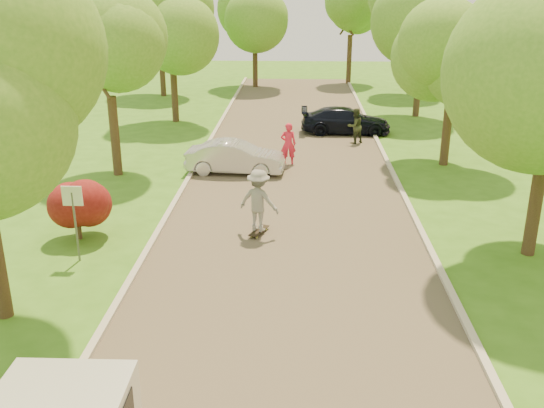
% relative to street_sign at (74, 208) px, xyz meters
% --- Properties ---
extents(ground, '(100.00, 100.00, 0.00)m').
position_rel_street_sign_xyz_m(ground, '(5.80, -4.00, -1.56)').
color(ground, '#38701A').
rests_on(ground, ground).
extents(road, '(8.00, 60.00, 0.01)m').
position_rel_street_sign_xyz_m(road, '(5.80, 4.00, -1.56)').
color(road, '#4C4438').
rests_on(road, ground).
extents(curb_left, '(0.18, 60.00, 0.12)m').
position_rel_street_sign_xyz_m(curb_left, '(1.75, 4.00, -1.50)').
color(curb_left, '#B2AD9E').
rests_on(curb_left, ground).
extents(curb_right, '(0.18, 60.00, 0.12)m').
position_rel_street_sign_xyz_m(curb_right, '(9.85, 4.00, -1.50)').
color(curb_right, '#B2AD9E').
rests_on(curb_right, ground).
extents(street_sign, '(0.55, 0.06, 2.17)m').
position_rel_street_sign_xyz_m(street_sign, '(0.00, 0.00, 0.00)').
color(street_sign, '#59595E').
rests_on(street_sign, ground).
extents(red_shrub, '(1.70, 1.70, 1.95)m').
position_rel_street_sign_xyz_m(red_shrub, '(-0.50, 1.50, -0.47)').
color(red_shrub, '#382619').
rests_on(red_shrub, ground).
extents(tree_l_midb, '(4.30, 4.20, 6.62)m').
position_rel_street_sign_xyz_m(tree_l_midb, '(-1.01, 8.00, 3.02)').
color(tree_l_midb, '#382619').
rests_on(tree_l_midb, ground).
extents(tree_l_far, '(4.92, 4.80, 7.79)m').
position_rel_street_sign_xyz_m(tree_l_far, '(-0.59, 18.00, 3.90)').
color(tree_l_far, '#382619').
rests_on(tree_l_far, ground).
extents(tree_r_midb, '(4.51, 4.40, 7.01)m').
position_rel_street_sign_xyz_m(tree_r_midb, '(12.40, 10.00, 3.32)').
color(tree_r_midb, '#382619').
rests_on(tree_r_midb, ground).
extents(tree_r_far, '(5.33, 5.20, 8.34)m').
position_rel_street_sign_xyz_m(tree_r_far, '(13.03, 20.00, 4.27)').
color(tree_r_far, '#382619').
rests_on(tree_r_far, ground).
extents(tree_bg_a, '(5.12, 5.00, 7.72)m').
position_rel_street_sign_xyz_m(tree_bg_a, '(-2.98, 26.00, 3.75)').
color(tree_bg_a, '#382619').
rests_on(tree_bg_a, ground).
extents(tree_bg_b, '(5.12, 5.00, 7.95)m').
position_rel_street_sign_xyz_m(tree_bg_b, '(14.02, 28.00, 3.97)').
color(tree_bg_b, '#382619').
rests_on(tree_bg_b, ground).
extents(tree_bg_c, '(4.92, 4.80, 7.33)m').
position_rel_street_sign_xyz_m(tree_bg_c, '(3.01, 30.00, 3.46)').
color(tree_bg_c, '#382619').
rests_on(tree_bg_c, ground).
extents(tree_bg_d, '(5.12, 5.00, 7.72)m').
position_rel_street_sign_xyz_m(tree_bg_d, '(10.02, 32.00, 3.75)').
color(tree_bg_d, '#382619').
rests_on(tree_bg_d, ground).
extents(silver_sedan, '(4.03, 1.65, 1.30)m').
position_rel_street_sign_xyz_m(silver_sedan, '(3.50, 8.43, -0.91)').
color(silver_sedan, '#BAB9BF').
rests_on(silver_sedan, ground).
extents(dark_sedan, '(4.53, 1.87, 1.31)m').
position_rel_street_sign_xyz_m(dark_sedan, '(8.42, 15.56, -0.91)').
color(dark_sedan, black).
rests_on(dark_sedan, ground).
extents(longboard, '(0.61, 1.02, 0.12)m').
position_rel_street_sign_xyz_m(longboard, '(4.86, 2.09, -1.46)').
color(longboard, black).
rests_on(longboard, ground).
extents(skateboarder, '(1.42, 1.11, 1.93)m').
position_rel_street_sign_xyz_m(skateboarder, '(4.86, 2.09, -0.47)').
color(skateboarder, gray).
rests_on(skateboarder, longboard).
extents(person_striped, '(0.68, 0.46, 1.79)m').
position_rel_street_sign_xyz_m(person_striped, '(5.61, 9.74, -0.67)').
color(person_striped, red).
rests_on(person_striped, ground).
extents(person_olive, '(1.03, 0.98, 1.69)m').
position_rel_street_sign_xyz_m(person_olive, '(8.72, 13.48, -0.72)').
color(person_olive, '#2E3620').
rests_on(person_olive, ground).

